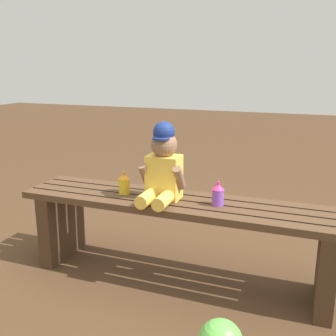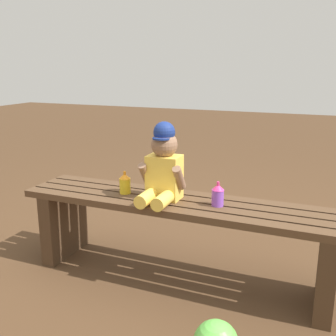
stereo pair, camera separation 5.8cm
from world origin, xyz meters
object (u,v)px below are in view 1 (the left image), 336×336
at_px(park_bench, 179,225).
at_px(sippy_cup_right, 218,194).
at_px(child_figure, 163,166).
at_px(sippy_cup_left, 124,183).

height_order(park_bench, sippy_cup_right, sippy_cup_right).
height_order(child_figure, sippy_cup_left, child_figure).
distance_m(park_bench, sippy_cup_left, 0.37).
bearing_deg(child_figure, sippy_cup_right, 2.73).
distance_m(park_bench, child_figure, 0.33).
distance_m(park_bench, sippy_cup_right, 0.29).
relative_size(park_bench, sippy_cup_right, 13.81).
xyz_separation_m(child_figure, sippy_cup_right, (0.29, 0.01, -0.12)).
relative_size(child_figure, sippy_cup_left, 3.26).
xyz_separation_m(park_bench, sippy_cup_right, (0.21, -0.01, 0.20)).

